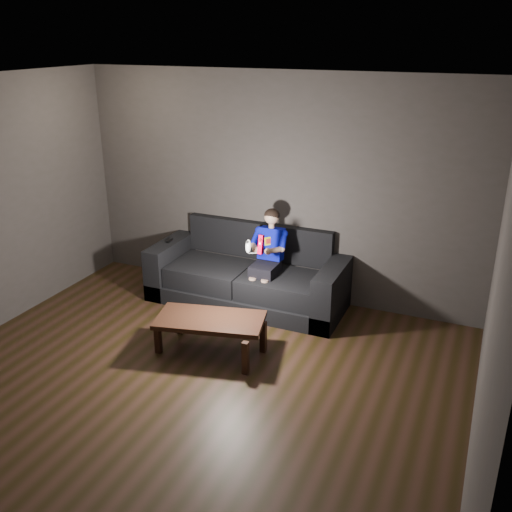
% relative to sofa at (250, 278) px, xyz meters
% --- Properties ---
extents(floor, '(5.00, 5.00, 0.00)m').
position_rel_sofa_xyz_m(floor, '(0.19, -2.15, -0.30)').
color(floor, black).
rests_on(floor, ground).
extents(back_wall, '(5.00, 0.04, 2.70)m').
position_rel_sofa_xyz_m(back_wall, '(0.19, 0.35, 1.05)').
color(back_wall, '#3C3734').
rests_on(back_wall, ground).
extents(right_wall, '(0.04, 5.00, 2.70)m').
position_rel_sofa_xyz_m(right_wall, '(2.69, -2.15, 1.05)').
color(right_wall, '#3C3734').
rests_on(right_wall, ground).
extents(ceiling, '(5.00, 5.00, 0.02)m').
position_rel_sofa_xyz_m(ceiling, '(0.19, -2.15, 2.40)').
color(ceiling, beige).
rests_on(ceiling, back_wall).
extents(sofa, '(2.35, 1.02, 0.91)m').
position_rel_sofa_xyz_m(sofa, '(0.00, 0.00, 0.00)').
color(sofa, black).
rests_on(sofa, floor).
extents(child, '(0.42, 0.52, 1.04)m').
position_rel_sofa_xyz_m(child, '(0.27, -0.07, 0.43)').
color(child, black).
rests_on(child, sofa).
extents(wii_remote_red, '(0.06, 0.08, 0.21)m').
position_rel_sofa_xyz_m(wii_remote_red, '(0.35, -0.48, 0.65)').
color(wii_remote_red, '#C7002A').
rests_on(wii_remote_red, child).
extents(nunchuk_white, '(0.08, 0.11, 0.16)m').
position_rel_sofa_xyz_m(nunchuk_white, '(0.20, -0.47, 0.60)').
color(nunchuk_white, white).
rests_on(nunchuk_white, child).
extents(wii_remote_black, '(0.06, 0.14, 0.03)m').
position_rel_sofa_xyz_m(wii_remote_black, '(-1.06, -0.09, 0.36)').
color(wii_remote_black, black).
rests_on(wii_remote_black, sofa).
extents(coffee_table, '(1.18, 0.77, 0.39)m').
position_rel_sofa_xyz_m(coffee_table, '(0.13, -1.28, 0.04)').
color(coffee_table, black).
rests_on(coffee_table, floor).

